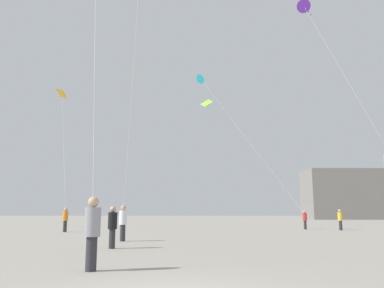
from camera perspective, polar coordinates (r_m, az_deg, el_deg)
The scene contains 11 objects.
person_in_red at distance 35.45m, azimuth 16.26°, elevation -10.52°, with size 0.35×0.35×1.61m.
person_in_grey at distance 10.46m, azimuth -14.44°, elevation -12.10°, with size 0.41×0.41×1.87m.
person_in_white at distance 20.57m, azimuth -10.10°, elevation -11.14°, with size 0.39×0.39×1.81m.
person_in_orange at distance 30.98m, azimuth -18.11°, elevation -10.37°, with size 0.39×0.39×1.80m.
person_in_yellow at distance 34.42m, azimuth 20.94°, elevation -10.22°, with size 0.37×0.37×1.69m.
person_in_black at distance 16.58m, azimuth -11.60°, elevation -11.60°, with size 0.37×0.37×1.71m.
kite_violet_diamond at distance 28.02m, azimuth 16.39°, elevation 18.39°, with size 6.34×1.72×13.98m.
kite_amber_delta at distance 39.38m, azimuth -18.55°, elevation 6.82°, with size 3.94×7.13×11.72m.
kite_lime_delta at distance 32.94m, azimuth 2.66°, elevation 5.41°, with size 9.01×3.15×9.56m.
kite_cyan_diamond at distance 42.43m, azimuth 1.44°, elevation 9.33°, with size 9.63×6.44×14.89m.
building_left_hall at distance 88.62m, azimuth 24.65°, elevation -6.76°, with size 26.71×9.73×10.05m.
Camera 1 is at (0.66, -6.83, 1.47)m, focal length 36.29 mm.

